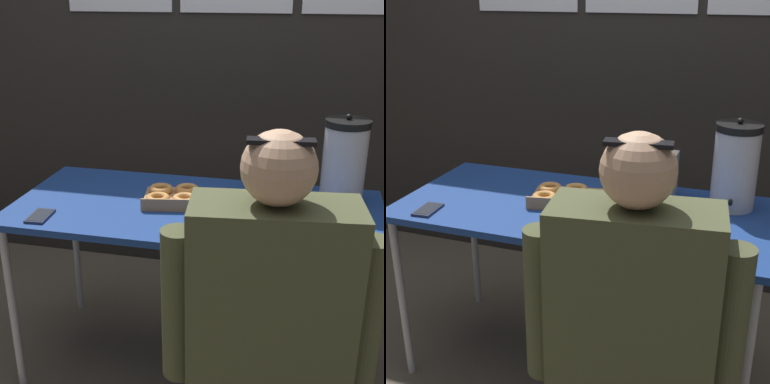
{
  "view_description": "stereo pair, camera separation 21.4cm",
  "coord_description": "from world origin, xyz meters",
  "views": [
    {
      "loc": [
        0.44,
        -1.95,
        1.61
      ],
      "look_at": [
        -0.02,
        0.0,
        0.84
      ],
      "focal_mm": 50.0,
      "sensor_mm": 36.0,
      "label": 1
    },
    {
      "loc": [
        0.64,
        -1.89,
        1.61
      ],
      "look_at": [
        -0.02,
        0.0,
        0.84
      ],
      "focal_mm": 50.0,
      "sensor_mm": 36.0,
      "label": 2
    }
  ],
  "objects": [
    {
      "name": "coffee_urn",
      "position": [
        0.57,
        0.19,
        0.95
      ],
      "size": [
        0.18,
        0.2,
        0.37
      ],
      "color": "silver",
      "rests_on": "folding_table"
    },
    {
      "name": "ground_plane",
      "position": [
        0.0,
        0.0,
        0.0
      ],
      "size": [
        12.0,
        12.0,
        0.0
      ],
      "primitive_type": "plane",
      "color": "brown"
    },
    {
      "name": "donut_box",
      "position": [
        -0.06,
        0.03,
        0.8
      ],
      "size": [
        0.38,
        0.29,
        0.05
      ],
      "rotation": [
        0.0,
        0.0,
        0.18
      ],
      "color": "tan",
      "rests_on": "folding_table"
    },
    {
      "name": "person_seated",
      "position": [
        0.36,
        -0.59,
        0.59
      ],
      "size": [
        0.64,
        0.31,
        1.26
      ],
      "rotation": [
        0.0,
        0.0,
        3.26
      ],
      "color": "#33332D",
      "rests_on": "ground"
    },
    {
      "name": "back_wall",
      "position": [
        0.0,
        0.96,
        1.23
      ],
      "size": [
        6.0,
        0.11,
        2.45
      ],
      "color": "#282623",
      "rests_on": "ground"
    },
    {
      "name": "folding_table",
      "position": [
        0.0,
        0.0,
        0.73
      ],
      "size": [
        1.48,
        0.7,
        0.78
      ],
      "color": "navy",
      "rests_on": "ground"
    },
    {
      "name": "space_heater",
      "position": [
        0.26,
        0.21,
        0.87
      ],
      "size": [
        0.15,
        0.17,
        0.19
      ],
      "color": "silver",
      "rests_on": "folding_table"
    },
    {
      "name": "cell_phone",
      "position": [
        -0.56,
        -0.24,
        0.78
      ],
      "size": [
        0.08,
        0.14,
        0.01
      ],
      "rotation": [
        0.0,
        0.0,
        0.08
      ],
      "color": "#2D334C",
      "rests_on": "folding_table"
    }
  ]
}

